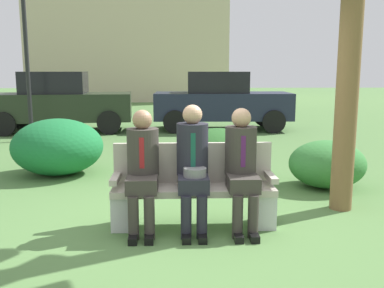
# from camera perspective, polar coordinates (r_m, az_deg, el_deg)

# --- Properties ---
(ground_plane) EXTENTS (80.00, 80.00, 0.00)m
(ground_plane) POSITION_cam_1_polar(r_m,az_deg,el_deg) (4.86, -0.69, -10.53)
(ground_plane) COLOR #4F773E
(park_bench) EXTENTS (1.76, 0.44, 0.90)m
(park_bench) POSITION_cam_1_polar(r_m,az_deg,el_deg) (4.69, 0.18, -5.94)
(park_bench) COLOR #B7AD9E
(park_bench) RESTS_ON ground
(seated_man_left) EXTENTS (0.34, 0.72, 1.29)m
(seated_man_left) POSITION_cam_1_polar(r_m,az_deg,el_deg) (4.51, -6.67, -2.70)
(seated_man_left) COLOR #38332D
(seated_man_left) RESTS_ON ground
(seated_man_middle) EXTENTS (0.34, 0.72, 1.34)m
(seated_man_middle) POSITION_cam_1_polar(r_m,az_deg,el_deg) (4.49, 0.11, -2.38)
(seated_man_middle) COLOR #23232D
(seated_man_middle) RESTS_ON ground
(seated_man_right) EXTENTS (0.34, 0.72, 1.30)m
(seated_man_right) POSITION_cam_1_polar(r_m,az_deg,el_deg) (4.55, 6.71, -2.48)
(seated_man_right) COLOR #38332D
(seated_man_right) RESTS_ON ground
(shrub_near_bench) EXTENTS (1.48, 1.36, 0.93)m
(shrub_near_bench) POSITION_cam_1_polar(r_m,az_deg,el_deg) (7.31, -17.61, -0.36)
(shrub_near_bench) COLOR #1B6D35
(shrub_near_bench) RESTS_ON ground
(shrub_mid_lawn) EXTENTS (1.11, 1.02, 0.69)m
(shrub_mid_lawn) POSITION_cam_1_polar(r_m,az_deg,el_deg) (6.51, 17.70, -2.58)
(shrub_mid_lawn) COLOR #347835
(shrub_mid_lawn) RESTS_ON ground
(shrub_far_lawn) EXTENTS (1.33, 1.22, 0.83)m
(shrub_far_lawn) POSITION_cam_1_polar(r_m,az_deg,el_deg) (6.51, 3.38, -1.53)
(shrub_far_lawn) COLOR #255522
(shrub_far_lawn) RESTS_ON ground
(parked_car_near) EXTENTS (4.01, 1.96, 1.68)m
(parked_car_near) POSITION_cam_1_polar(r_m,az_deg,el_deg) (12.57, -17.33, 5.42)
(parked_car_near) COLOR #232D1E
(parked_car_near) RESTS_ON ground
(parked_car_far) EXTENTS (3.94, 1.80, 1.68)m
(parked_car_far) POSITION_cam_1_polar(r_m,az_deg,el_deg) (12.43, 3.94, 5.79)
(parked_car_far) COLOR #1E2338
(parked_car_far) RESTS_ON ground
(street_lamp) EXTENTS (0.24, 0.24, 3.57)m
(street_lamp) POSITION_cam_1_polar(r_m,az_deg,el_deg) (11.07, -21.38, 11.69)
(street_lamp) COLOR black
(street_lamp) RESTS_ON ground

